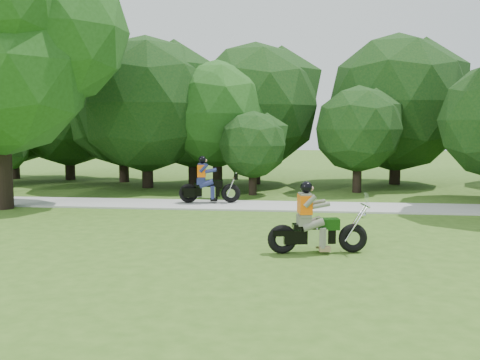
{
  "coord_description": "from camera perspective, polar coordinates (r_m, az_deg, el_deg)",
  "views": [
    {
      "loc": [
        -0.12,
        -10.99,
        2.97
      ],
      "look_at": [
        -1.86,
        4.15,
        1.36
      ],
      "focal_mm": 40.0,
      "sensor_mm": 36.0,
      "label": 1
    }
  ],
  "objects": [
    {
      "name": "big_tree_west",
      "position": [
        20.84,
        -24.16,
        13.19
      ],
      "size": [
        8.64,
        6.56,
        9.96
      ],
      "color": "black",
      "rests_on": "ground"
    },
    {
      "name": "touring_motorcycle",
      "position": [
        19.74,
        -3.67,
        -0.62
      ],
      "size": [
        2.28,
        0.86,
        1.74
      ],
      "rotation": [
        0.0,
        0.0,
        0.14
      ],
      "color": "black",
      "rests_on": "walkway"
    },
    {
      "name": "walkway",
      "position": [
        19.21,
        6.86,
        -2.83
      ],
      "size": [
        60.0,
        2.2,
        0.06
      ],
      "primitive_type": "cube",
      "color": "#A5A5A0",
      "rests_on": "ground"
    },
    {
      "name": "chopper_motorcycle",
      "position": [
        12.41,
        7.79,
        -4.97
      ],
      "size": [
        2.33,
        0.82,
        1.67
      ],
      "rotation": [
        0.0,
        0.0,
        0.19
      ],
      "color": "black",
      "rests_on": "ground"
    },
    {
      "name": "tree_line",
      "position": [
        25.47,
        7.9,
        7.36
      ],
      "size": [
        40.21,
        11.24,
        7.33
      ],
      "color": "black",
      "rests_on": "ground"
    },
    {
      "name": "ground",
      "position": [
        11.38,
        7.03,
        -9.16
      ],
      "size": [
        100.0,
        100.0,
        0.0
      ],
      "primitive_type": "plane",
      "color": "#365C1A",
      "rests_on": "ground"
    }
  ]
}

